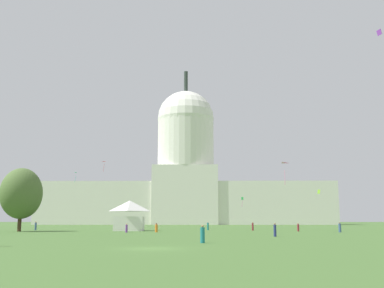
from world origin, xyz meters
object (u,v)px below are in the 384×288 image
(person_maroon_lawn_far_left, at_px, (253,227))
(person_purple_lawn_far_right, at_px, (127,228))
(person_denim_near_tree_east, at_px, (36,226))
(kite_green_low, at_px, (242,199))
(tree_west_near, at_px, (21,193))
(person_navy_near_tent, at_px, (275,230))
(kite_pink_low, at_px, (282,166))
(person_teal_edge_east, at_px, (208,226))
(event_tent, at_px, (129,216))
(person_teal_edge_west, at_px, (203,235))
(kite_red_mid, at_px, (104,163))
(kite_turquoise_low, at_px, (74,174))
(person_orange_aisle_center, at_px, (156,228))
(kite_lime_low, at_px, (319,192))
(kite_violet_mid, at_px, (379,32))
(person_denim_front_left, at_px, (340,228))
(capitol_building, at_px, (186,179))
(person_maroon_front_center, at_px, (298,228))

(person_maroon_lawn_far_left, bearing_deg, person_purple_lawn_far_right, -116.24)
(person_denim_near_tree_east, xyz_separation_m, kite_green_low, (50.17, 85.15, 9.19))
(tree_west_near, relative_size, person_denim_near_tree_east, 6.57)
(person_navy_near_tent, relative_size, kite_pink_low, 0.49)
(person_denim_near_tree_east, bearing_deg, kite_pink_low, -110.49)
(person_teal_edge_east, relative_size, kite_pink_low, 0.50)
(event_tent, xyz_separation_m, person_teal_edge_west, (13.85, -45.53, -2.16))
(kite_red_mid, bearing_deg, person_teal_edge_west, 104.92)
(person_purple_lawn_far_right, relative_size, person_teal_edge_west, 0.92)
(person_teal_edge_west, height_order, kite_green_low, kite_green_low)
(person_teal_edge_east, height_order, kite_turquoise_low, kite_turquoise_low)
(person_teal_edge_east, bearing_deg, person_teal_edge_west, 125.83)
(person_orange_aisle_center, distance_m, kite_pink_low, 24.02)
(kite_pink_low, xyz_separation_m, kite_lime_low, (11.75, 21.34, -3.05))
(kite_turquoise_low, distance_m, kite_violet_mid, 98.19)
(person_denim_front_left, distance_m, kite_green_low, 100.47)
(capitol_building, height_order, kite_violet_mid, capitol_building)
(event_tent, relative_size, kite_pink_low, 1.75)
(tree_west_near, xyz_separation_m, person_orange_aisle_center, (25.43, -4.79, -6.18))
(person_purple_lawn_far_right, xyz_separation_m, person_teal_edge_east, (13.90, 17.38, 0.10))
(tree_west_near, xyz_separation_m, person_teal_edge_east, (34.49, 11.05, -6.09))
(person_teal_edge_west, relative_size, kite_turquoise_low, 0.58)
(person_teal_edge_east, bearing_deg, kite_lime_low, -130.66)
(capitol_building, bearing_deg, kite_violet_mid, -75.63)
(event_tent, height_order, person_navy_near_tent, event_tent)
(person_teal_edge_east, xyz_separation_m, kite_green_low, (15.07, 84.04, 9.21))
(event_tent, height_order, person_orange_aisle_center, event_tent)
(event_tent, distance_m, person_navy_near_tent, 37.57)
(person_orange_aisle_center, height_order, person_maroon_front_center, person_orange_aisle_center)
(person_teal_edge_west, distance_m, kite_red_mid, 135.14)
(kite_pink_low, distance_m, kite_lime_low, 24.55)
(person_navy_near_tent, bearing_deg, person_purple_lawn_far_right, -128.40)
(person_purple_lawn_far_right, bearing_deg, event_tent, 163.20)
(kite_lime_low, bearing_deg, person_teal_edge_west, -37.57)
(person_teal_edge_east, xyz_separation_m, person_denim_near_tree_east, (-35.10, -1.11, 0.02))
(event_tent, distance_m, person_purple_lawn_far_right, 11.89)
(person_purple_lawn_far_right, bearing_deg, person_navy_near_tent, 27.02)
(person_maroon_front_center, height_order, kite_pink_low, kite_pink_low)
(person_denim_front_left, distance_m, kite_turquoise_low, 87.67)
(person_maroon_front_center, height_order, kite_green_low, kite_green_low)
(person_teal_edge_east, distance_m, person_orange_aisle_center, 18.25)
(person_purple_lawn_far_right, relative_size, kite_pink_low, 0.44)
(person_teal_edge_east, relative_size, person_maroon_front_center, 1.13)
(person_denim_near_tree_east, bearing_deg, person_teal_edge_east, -91.11)
(kite_turquoise_low, bearing_deg, person_purple_lawn_far_right, -2.89)
(event_tent, relative_size, person_purple_lawn_far_right, 4.01)
(kite_red_mid, bearing_deg, tree_west_near, 91.34)
(person_purple_lawn_far_right, distance_m, kite_red_mid, 99.84)
(kite_pink_low, distance_m, kite_green_low, 100.28)
(person_maroon_front_center, distance_m, kite_violet_mid, 36.27)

